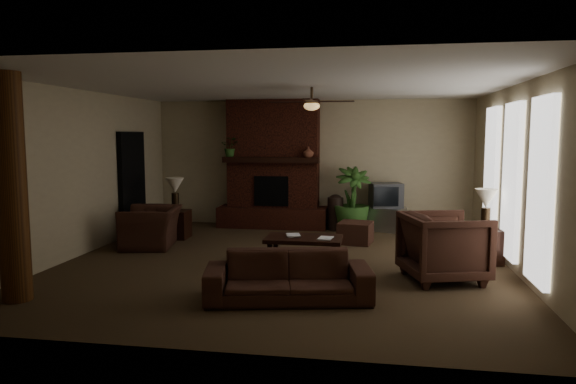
% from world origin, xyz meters
% --- Properties ---
extents(room_shell, '(7.00, 7.00, 7.00)m').
position_xyz_m(room_shell, '(0.00, 0.00, 1.40)').
color(room_shell, '#4B3925').
rests_on(room_shell, ground).
extents(fireplace, '(2.40, 0.70, 2.80)m').
position_xyz_m(fireplace, '(-0.80, 3.22, 1.16)').
color(fireplace, '#4F2015').
rests_on(fireplace, ground).
extents(windows, '(0.08, 3.65, 2.35)m').
position_xyz_m(windows, '(3.45, 0.20, 1.35)').
color(windows, white).
rests_on(windows, ground).
extents(log_column, '(0.36, 0.36, 2.80)m').
position_xyz_m(log_column, '(-2.95, -2.40, 1.40)').
color(log_column, '#573215').
rests_on(log_column, ground).
extents(doorway, '(0.10, 1.00, 2.10)m').
position_xyz_m(doorway, '(-3.44, 1.80, 1.05)').
color(doorway, black).
rests_on(doorway, ground).
extents(ceiling_fan, '(1.35, 1.35, 0.37)m').
position_xyz_m(ceiling_fan, '(0.40, 0.30, 2.53)').
color(ceiling_fan, black).
rests_on(ceiling_fan, ceiling).
extents(sofa, '(2.12, 0.99, 0.80)m').
position_xyz_m(sofa, '(0.37, -1.84, 0.40)').
color(sofa, '#40251B').
rests_on(sofa, ground).
extents(armchair_left, '(0.93, 1.23, 0.97)m').
position_xyz_m(armchair_left, '(-2.59, 0.79, 0.49)').
color(armchair_left, '#40251B').
rests_on(armchair_left, ground).
extents(armchair_right, '(1.22, 1.26, 1.06)m').
position_xyz_m(armchair_right, '(2.39, -0.63, 0.53)').
color(armchair_right, '#40251B').
rests_on(armchair_right, ground).
extents(coffee_table, '(1.20, 0.70, 0.43)m').
position_xyz_m(coffee_table, '(0.32, 0.00, 0.37)').
color(coffee_table, black).
rests_on(coffee_table, ground).
extents(ottoman, '(0.69, 0.69, 0.40)m').
position_xyz_m(ottoman, '(1.07, 1.73, 0.20)').
color(ottoman, '#40251B').
rests_on(ottoman, ground).
extents(tv_stand, '(0.98, 0.80, 0.50)m').
position_xyz_m(tv_stand, '(1.62, 3.15, 0.25)').
color(tv_stand, '#ACACAF').
rests_on(tv_stand, ground).
extents(tv, '(0.74, 0.65, 0.52)m').
position_xyz_m(tv, '(1.66, 3.14, 0.76)').
color(tv, '#3A3A3C').
rests_on(tv, tv_stand).
extents(floor_vase, '(0.34, 0.34, 0.77)m').
position_xyz_m(floor_vase, '(0.59, 3.05, 0.43)').
color(floor_vase, black).
rests_on(floor_vase, ground).
extents(floor_plant, '(1.22, 1.55, 0.76)m').
position_xyz_m(floor_plant, '(0.96, 2.91, 0.38)').
color(floor_plant, '#315823').
rests_on(floor_plant, ground).
extents(side_table_left, '(0.52, 0.52, 0.55)m').
position_xyz_m(side_table_left, '(-2.46, 1.63, 0.28)').
color(side_table_left, black).
rests_on(side_table_left, ground).
extents(lamp_left, '(0.37, 0.37, 0.65)m').
position_xyz_m(lamp_left, '(-2.47, 1.65, 1.00)').
color(lamp_left, black).
rests_on(lamp_left, side_table_left).
extents(side_table_right, '(0.58, 0.58, 0.55)m').
position_xyz_m(side_table_right, '(3.15, 0.51, 0.28)').
color(side_table_right, black).
rests_on(side_table_right, ground).
extents(lamp_right, '(0.43, 0.43, 0.65)m').
position_xyz_m(lamp_right, '(3.15, 0.45, 1.00)').
color(lamp_right, black).
rests_on(lamp_right, side_table_right).
extents(mantel_plant, '(0.41, 0.45, 0.33)m').
position_xyz_m(mantel_plant, '(-1.71, 3.02, 1.72)').
color(mantel_plant, '#315823').
rests_on(mantel_plant, fireplace).
extents(mantel_vase, '(0.24, 0.25, 0.22)m').
position_xyz_m(mantel_vase, '(0.02, 2.92, 1.67)').
color(mantel_vase, brown).
rests_on(mantel_vase, fireplace).
extents(book_a, '(0.22, 0.08, 0.29)m').
position_xyz_m(book_a, '(0.04, 0.02, 0.57)').
color(book_a, '#999999').
rests_on(book_a, coffee_table).
extents(book_b, '(0.21, 0.05, 0.29)m').
position_xyz_m(book_b, '(0.57, -0.09, 0.58)').
color(book_b, '#999999').
rests_on(book_b, coffee_table).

